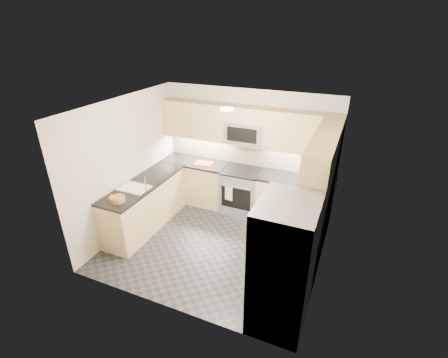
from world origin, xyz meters
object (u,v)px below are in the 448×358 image
at_px(microwave, 245,132).
at_px(cutting_board, 204,163).
at_px(utensil_bowl, 328,182).
at_px(gas_range, 241,191).
at_px(fruit_basket, 118,199).
at_px(refrigerator, 283,265).

height_order(microwave, cutting_board, microwave).
relative_size(microwave, utensil_bowl, 2.46).
bearing_deg(gas_range, microwave, 90.00).
distance_m(gas_range, fruit_basket, 2.54).
distance_m(cutting_board, fruit_basket, 2.10).
bearing_deg(gas_range, utensil_bowl, -2.47).
relative_size(refrigerator, cutting_board, 4.94).
xyz_separation_m(gas_range, cutting_board, (-0.86, -0.00, 0.49)).
height_order(refrigerator, fruit_basket, refrigerator).
bearing_deg(microwave, refrigerator, -60.38).
bearing_deg(refrigerator, cutting_board, 133.67).
bearing_deg(utensil_bowl, cutting_board, 178.40).
distance_m(refrigerator, cutting_board, 3.35).
xyz_separation_m(gas_range, microwave, (0.00, 0.12, 1.24)).
distance_m(gas_range, utensil_bowl, 1.78).
relative_size(refrigerator, utensil_bowl, 5.83).
xyz_separation_m(microwave, refrigerator, (1.45, -2.55, -0.80)).
height_order(utensil_bowl, fruit_basket, utensil_bowl).
height_order(refrigerator, utensil_bowl, refrigerator).
relative_size(gas_range, utensil_bowl, 2.95).
bearing_deg(cutting_board, fruit_basket, -106.45).
distance_m(utensil_bowl, cutting_board, 2.55).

